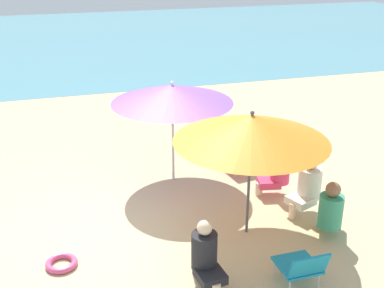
% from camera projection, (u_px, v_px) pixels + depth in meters
% --- Properties ---
extents(ground_plane, '(40.00, 40.00, 0.00)m').
position_uv_depth(ground_plane, '(134.00, 225.00, 7.50)').
color(ground_plane, '#CCB789').
extents(sea_water, '(40.00, 16.00, 0.01)m').
position_uv_depth(sea_water, '(72.00, 40.00, 20.73)').
color(sea_water, '#5693A3').
rests_on(sea_water, ground_plane).
extents(umbrella_orange, '(2.15, 2.15, 1.88)m').
position_uv_depth(umbrella_orange, '(252.00, 128.00, 6.69)').
color(umbrella_orange, '#4C4C51').
rests_on(umbrella_orange, ground_plane).
extents(umbrella_purple, '(2.06, 2.06, 1.81)m').
position_uv_depth(umbrella_purple, '(172.00, 94.00, 8.28)').
color(umbrella_purple, silver).
rests_on(umbrella_purple, ground_plane).
extents(beach_chair_a, '(0.60, 0.55, 0.64)m').
position_uv_depth(beach_chair_a, '(244.00, 154.00, 9.09)').
color(beach_chair_a, red).
rests_on(beach_chair_a, ground_plane).
extents(beach_chair_b, '(0.51, 0.59, 0.59)m').
position_uv_depth(beach_chair_b, '(302.00, 266.00, 6.05)').
color(beach_chair_b, teal).
rests_on(beach_chair_b, ground_plane).
extents(beach_chair_c, '(0.67, 0.69, 0.63)m').
position_uv_depth(beach_chair_c, '(200.00, 136.00, 9.97)').
color(beach_chair_c, '#33934C').
rests_on(beach_chair_c, ground_plane).
extents(person_a, '(0.51, 0.57, 0.90)m').
position_uv_depth(person_a, '(331.00, 210.00, 7.05)').
color(person_a, '#389970').
rests_on(person_a, ground_plane).
extents(person_b, '(0.58, 0.48, 0.96)m').
position_uv_depth(person_b, '(308.00, 185.00, 7.66)').
color(person_b, silver).
rests_on(person_b, ground_plane).
extents(person_c, '(0.55, 0.38, 0.92)m').
position_uv_depth(person_c, '(277.00, 170.00, 8.23)').
color(person_c, '#DB3866').
rests_on(person_c, ground_plane).
extents(person_d, '(0.36, 0.56, 0.89)m').
position_uv_depth(person_d, '(206.00, 255.00, 6.05)').
color(person_d, black).
rests_on(person_d, ground_plane).
extents(swim_ring, '(0.42, 0.42, 0.08)m').
position_uv_depth(swim_ring, '(62.00, 263.00, 6.55)').
color(swim_ring, '#E54C7F').
rests_on(swim_ring, ground_plane).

